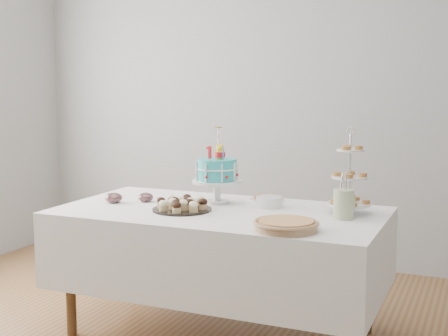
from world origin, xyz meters
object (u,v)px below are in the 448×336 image
at_px(table, 220,247).
at_px(birthday_cake, 217,183).
at_px(cupcake_tray, 182,204).
at_px(pastry_plate, 267,198).
at_px(jam_bowl_b, 146,197).
at_px(jam_bowl_a, 114,198).
at_px(plate_stack, 269,202).
at_px(pie, 286,225).
at_px(utensil_pitcher, 344,203).
at_px(tiered_stand, 350,178).

xyz_separation_m(table, birthday_cake, (-0.10, 0.19, 0.36)).
relative_size(birthday_cake, cupcake_tray, 1.36).
xyz_separation_m(table, pastry_plate, (0.15, 0.40, 0.24)).
bearing_deg(jam_bowl_b, birthday_cake, 17.31).
relative_size(cupcake_tray, jam_bowl_a, 3.21).
bearing_deg(jam_bowl_b, plate_stack, 10.65).
height_order(birthday_cake, jam_bowl_a, birthday_cake).
height_order(birthday_cake, jam_bowl_b, birthday_cake).
xyz_separation_m(pie, jam_bowl_b, (-1.06, 0.40, -0.00)).
relative_size(pastry_plate, jam_bowl_b, 2.23).
bearing_deg(table, jam_bowl_a, -175.28).
bearing_deg(jam_bowl_a, table, 4.72).
bearing_deg(utensil_pitcher, jam_bowl_a, 173.48).
distance_m(cupcake_tray, jam_bowl_b, 0.37).
bearing_deg(table, plate_stack, 39.67).
bearing_deg(table, birthday_cake, 118.69).
bearing_deg(tiered_stand, birthday_cake, -178.78).
bearing_deg(jam_bowl_a, cupcake_tray, -5.37).
height_order(tiered_stand, utensil_pitcher, tiered_stand).
relative_size(birthday_cake, pastry_plate, 2.18).
xyz_separation_m(tiered_stand, jam_bowl_a, (-1.43, -0.26, -0.18)).
bearing_deg(birthday_cake, table, -53.69).
xyz_separation_m(tiered_stand, pastry_plate, (-0.57, 0.19, -0.19)).
xyz_separation_m(table, pie, (0.52, -0.35, 0.26)).
xyz_separation_m(jam_bowl_a, utensil_pitcher, (1.43, 0.10, 0.06)).
xyz_separation_m(plate_stack, utensil_pitcher, (0.49, -0.16, 0.06)).
bearing_deg(pie, table, 146.24).
bearing_deg(cupcake_tray, pie, -18.60).
relative_size(birthday_cake, jam_bowl_b, 4.86).
xyz_separation_m(pastry_plate, jam_bowl_b, (-0.69, -0.34, 0.01)).
height_order(cupcake_tray, tiered_stand, tiered_stand).
height_order(plate_stack, pastry_plate, plate_stack).
distance_m(plate_stack, pastry_plate, 0.22).
xyz_separation_m(table, tiered_stand, (0.72, 0.21, 0.44)).
height_order(plate_stack, jam_bowl_b, plate_stack).
height_order(table, tiered_stand, tiered_stand).
xyz_separation_m(jam_bowl_a, jam_bowl_b, (0.17, 0.11, -0.00)).
height_order(table, pie, pie).
relative_size(table, pie, 5.68).
relative_size(birthday_cake, pie, 1.41).
height_order(jam_bowl_a, utensil_pitcher, utensil_pitcher).
distance_m(cupcake_tray, pie, 0.76).
height_order(pie, tiered_stand, tiered_stand).
relative_size(birthday_cake, plate_stack, 2.93).
bearing_deg(jam_bowl_b, table, -5.60).
distance_m(tiered_stand, plate_stack, 0.52).
xyz_separation_m(birthday_cake, tiered_stand, (0.83, 0.02, 0.08)).
xyz_separation_m(cupcake_tray, utensil_pitcher, (0.93, 0.15, 0.05)).
bearing_deg(table, pie, -33.76).
bearing_deg(cupcake_tray, pastry_plate, 54.87).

